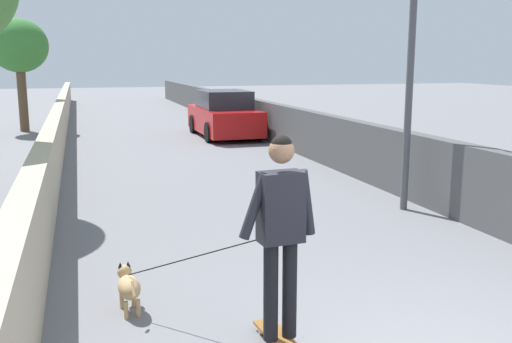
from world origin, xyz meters
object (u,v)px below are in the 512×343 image
at_px(lamp_post, 412,36).
at_px(person_skateboarder, 281,222).
at_px(skateboard, 280,339).
at_px(car_near, 224,115).
at_px(tree_left_mid, 19,47).
at_px(dog, 129,286).

bearing_deg(lamp_post, person_skateboarder, 137.33).
xyz_separation_m(lamp_post, skateboard, (-3.95, 3.64, -2.83)).
xyz_separation_m(skateboard, car_near, (14.28, -3.04, 0.65)).
distance_m(tree_left_mid, skateboard, 18.40).
bearing_deg(tree_left_mid, person_skateboarder, -168.88).
bearing_deg(person_skateboarder, car_near, -12.02).
xyz_separation_m(skateboard, dog, (1.14, 1.21, 0.21)).
height_order(tree_left_mid, person_skateboarder, tree_left_mid).
height_order(person_skateboarder, dog, person_skateboarder).
xyz_separation_m(tree_left_mid, lamp_post, (-13.88, -7.15, -0.08)).
distance_m(tree_left_mid, lamp_post, 15.61).
distance_m(skateboard, car_near, 14.62).
bearing_deg(person_skateboarder, dog, 46.63).
height_order(lamp_post, car_near, lamp_post).
bearing_deg(skateboard, tree_left_mid, 11.12).
relative_size(person_skateboarder, car_near, 0.44).
bearing_deg(skateboard, person_skateboarder, -116.57).
distance_m(lamp_post, skateboard, 6.07).
bearing_deg(tree_left_mid, lamp_post, -152.75).
bearing_deg(car_near, dog, 162.06).
height_order(lamp_post, dog, lamp_post).
height_order(tree_left_mid, car_near, tree_left_mid).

